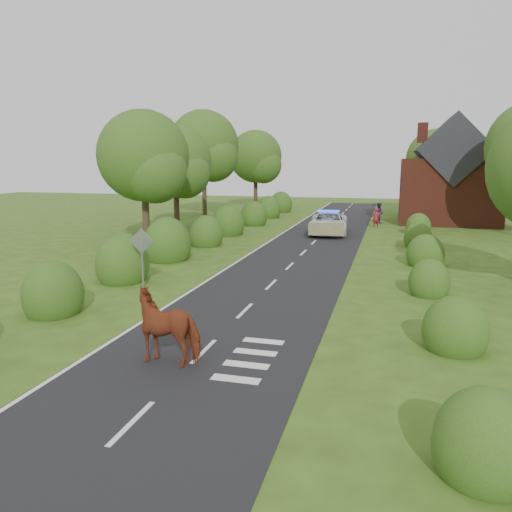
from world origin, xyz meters
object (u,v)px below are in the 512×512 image
(cow, at_px, (170,331))
(police_van, at_px, (328,223))
(road_sign, at_px, (142,249))
(pedestrian_purple, at_px, (379,213))
(pedestrian_red, at_px, (376,218))

(cow, bearing_deg, police_van, 176.18)
(road_sign, bearing_deg, pedestrian_purple, 71.48)
(pedestrian_purple, bearing_deg, police_van, 106.05)
(road_sign, xyz_separation_m, pedestrian_red, (8.65, 23.21, -0.87))
(road_sign, bearing_deg, cow, -57.17)
(police_van, bearing_deg, pedestrian_purple, 62.22)
(cow, xyz_separation_m, pedestrian_purple, (4.44, 32.96, 0.09))
(cow, bearing_deg, pedestrian_purple, 170.89)
(pedestrian_purple, bearing_deg, pedestrian_red, 126.79)
(police_van, bearing_deg, cow, -96.82)
(police_van, xyz_separation_m, pedestrian_red, (3.26, 4.85, -0.02))
(cow, distance_m, pedestrian_red, 30.25)
(cow, relative_size, pedestrian_red, 1.45)
(road_sign, bearing_deg, police_van, 73.64)
(road_sign, xyz_separation_m, pedestrian_purple, (8.78, 26.23, -0.76))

